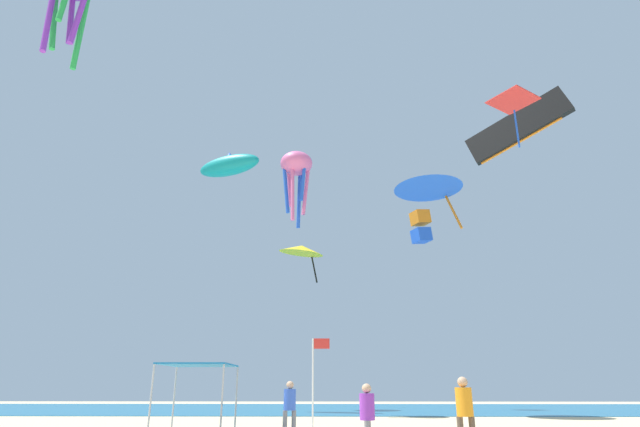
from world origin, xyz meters
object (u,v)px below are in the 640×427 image
Objects in this scene: kite_box_orange at (421,227)px; kite_diamond_red at (513,103)px; canopy_tent at (199,368)px; kite_parafoil_black at (518,127)px; kite_inflatable_teal at (229,165)px; person_near_tent at (367,411)px; kite_octopus_pink at (296,167)px; banner_flag at (315,376)px; person_leftmost at (290,403)px; kite_delta_blue at (428,183)px; kite_delta_yellow at (302,249)px; person_central at (465,407)px.

kite_diamond_red is at bearing -18.01° from kite_box_orange.
kite_parafoil_black reaches higher than canopy_tent.
person_near_tent is at bearing 135.79° from kite_inflatable_teal.
person_near_tent is at bearing 145.57° from kite_octopus_pink.
kite_inflatable_teal is at bearing 111.37° from banner_flag.
kite_parafoil_black is (13.97, -4.76, 0.40)m from kite_octopus_pink.
canopy_tent is 1.58× the size of person_leftmost.
kite_inflatable_teal is at bearing 100.18° from canopy_tent.
kite_octopus_pink is 0.89× the size of kite_inflatable_teal.
kite_diamond_red is (14.84, 2.83, 13.41)m from canopy_tent.
kite_delta_blue is at bearing -137.51° from kite_octopus_pink.
kite_octopus_pink is at bearing 97.15° from banner_flag.
kite_inflatable_teal is (-5.87, -3.34, 6.30)m from kite_delta_yellow.
kite_octopus_pink is at bearing 11.46° from kite_parafoil_black.
kite_delta_blue is (11.90, 11.79, 12.56)m from canopy_tent.
person_central is at bearing -38.65° from banner_flag.
person_leftmost is at bearing -45.11° from kite_box_orange.
kite_delta_blue is at bearing 44.73° from canopy_tent.
kite_delta_yellow is at bearing -87.17° from person_central.
banner_flag is at bearing 69.49° from kite_parafoil_black.
kite_parafoil_black is 15.26m from kite_box_orange.
person_leftmost is 1.85m from banner_flag.
kite_box_orange reaches higher than kite_delta_yellow.
canopy_tent is at bearing 124.38° from kite_inflatable_teal.
person_leftmost is (-2.48, 4.93, 0.08)m from person_near_tent.
person_central is 0.33× the size of kite_parafoil_black.
person_leftmost is 0.29× the size of kite_delta_blue.
banner_flag is 20.55m from kite_delta_blue.
kite_delta_yellow reaches higher than person_leftmost.
kite_inflatable_teal reaches higher than person_near_tent.
banner_flag is at bearing 34.25° from kite_delta_blue.
kite_delta_yellow is at bearing 94.71° from banner_flag.
canopy_tent is at bearing -113.10° from kite_diamond_red.
person_near_tent is 0.61× the size of kite_diamond_red.
person_leftmost is at bearing -104.32° from kite_diamond_red.
kite_delta_blue is at bearing 84.22° from kite_delta_yellow.
person_leftmost is 0.66× the size of kite_diamond_red.
kite_inflatable_teal is at bearing -89.40° from person_leftmost.
kite_delta_yellow is 10.76m from kite_box_orange.
kite_delta_blue is at bearing 164.29° from kite_diamond_red.
banner_flag is at bearing 142.30° from kite_octopus_pink.
person_central is at bearing 104.25° from person_near_tent.
kite_delta_yellow reaches higher than person_central.
kite_parafoil_black reaches higher than kite_delta_blue.
kite_box_orange is (8.48, 24.61, 13.08)m from banner_flag.
canopy_tent is 28.73m from kite_box_orange.
kite_octopus_pink is 0.84× the size of kite_delta_blue.
kite_octopus_pink reaches higher than canopy_tent.
person_leftmost is 0.34× the size of kite_octopus_pink.
kite_delta_yellow is (2.74, 20.79, 10.33)m from canopy_tent.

